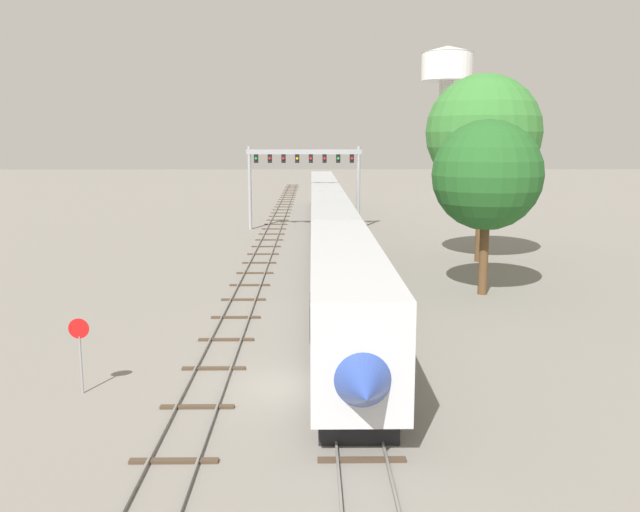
# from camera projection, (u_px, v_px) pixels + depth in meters

# --- Properties ---
(ground_plane) EXTENTS (400.00, 400.00, 0.00)m
(ground_plane) POSITION_uv_depth(u_px,v_px,m) (298.00, 387.00, 25.29)
(ground_plane) COLOR gray
(track_main) EXTENTS (2.60, 200.00, 0.16)m
(track_main) POSITION_uv_depth(u_px,v_px,m) (323.00, 214.00, 84.42)
(track_main) COLOR slate
(track_main) RESTS_ON ground
(track_near) EXTENTS (2.60, 160.00, 0.16)m
(track_near) POSITION_uv_depth(u_px,v_px,m) (270.00, 237.00, 64.65)
(track_near) COLOR slate
(track_near) RESTS_ON ground
(passenger_train) EXTENTS (3.04, 84.14, 4.80)m
(passenger_train) POSITION_uv_depth(u_px,v_px,m) (328.00, 216.00, 60.01)
(passenger_train) COLOR silver
(passenger_train) RESTS_ON ground
(signal_gantry) EXTENTS (12.10, 0.49, 8.77)m
(signal_gantry) POSITION_uv_depth(u_px,v_px,m) (304.00, 168.00, 69.64)
(signal_gantry) COLOR #999BA0
(signal_gantry) RESTS_ON ground
(water_tower) EXTENTS (9.35, 9.35, 25.94)m
(water_tower) POSITION_uv_depth(u_px,v_px,m) (447.00, 79.00, 118.04)
(water_tower) COLOR beige
(water_tower) RESTS_ON ground
(stop_sign) EXTENTS (0.76, 0.08, 2.88)m
(stop_sign) POSITION_uv_depth(u_px,v_px,m) (80.00, 345.00, 24.33)
(stop_sign) COLOR gray
(stop_sign) RESTS_ON ground
(trackside_tree_left) EXTENTS (8.70, 8.70, 14.29)m
(trackside_tree_left) POSITION_uv_depth(u_px,v_px,m) (483.00, 132.00, 50.05)
(trackside_tree_left) COLOR brown
(trackside_tree_left) RESTS_ON ground
(trackside_tree_mid) EXTENTS (6.58, 6.58, 10.57)m
(trackside_tree_mid) POSITION_uv_depth(u_px,v_px,m) (487.00, 176.00, 39.44)
(trackside_tree_mid) COLOR brown
(trackside_tree_mid) RESTS_ON ground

